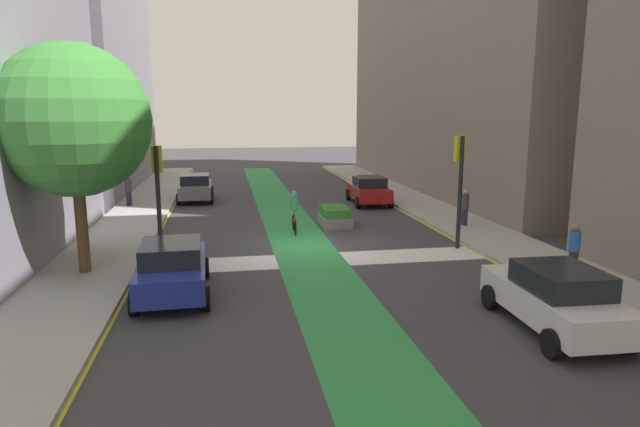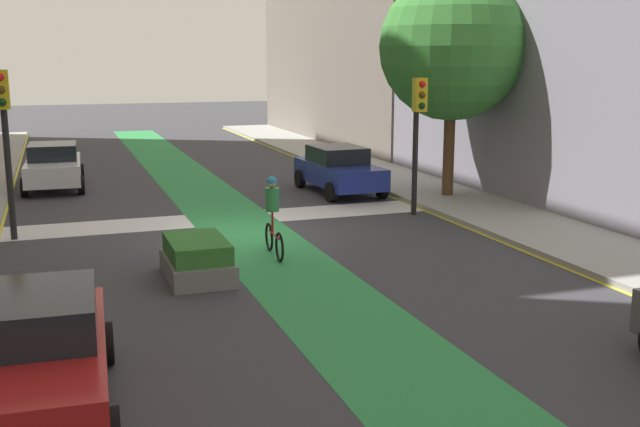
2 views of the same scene
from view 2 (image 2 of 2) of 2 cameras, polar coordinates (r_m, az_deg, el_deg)
ground_plane at (r=19.99m, az=-6.04°, el=-1.53°), size 120.00×120.00×0.00m
bike_lane_paint at (r=20.03m, az=-5.44°, el=-1.47°), size 2.40×60.00×0.01m
crosswalk_band at (r=21.89m, az=-7.25°, el=-0.39°), size 12.00×1.80×0.01m
sidewalk_left at (r=22.83m, az=12.59°, el=0.10°), size 3.00×60.00×0.15m
curb_stripe_left at (r=22.10m, az=9.27°, el=-0.33°), size 0.16×60.00×0.01m
traffic_signal_near_right at (r=20.23m, az=-22.67°, el=6.36°), size 0.35×0.52×4.25m
traffic_signal_near_left at (r=22.00m, az=7.38°, el=7.03°), size 0.35×0.52×3.98m
car_white_right_near at (r=28.28m, az=-19.42°, el=3.40°), size 2.14×4.26×1.57m
car_red_right_far at (r=10.53m, az=-20.78°, el=-9.91°), size 2.19×4.28×1.57m
car_blue_left_near at (r=25.84m, az=1.43°, el=3.34°), size 2.15×4.26×1.57m
cyclist_in_lane at (r=17.57m, az=-3.56°, el=-0.08°), size 0.32×1.73×1.86m
street_tree_near at (r=24.67m, az=9.93°, el=12.24°), size 4.63×4.63×7.04m
median_planter at (r=16.02m, az=-9.22°, el=-3.45°), size 1.30×2.11×0.85m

